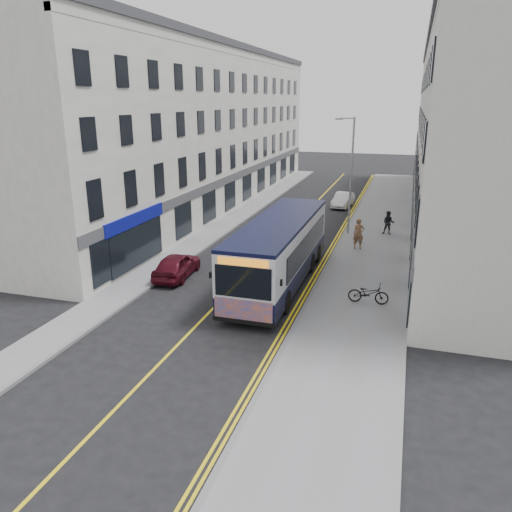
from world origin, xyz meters
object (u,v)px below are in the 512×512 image
Objects in this scene: bicycle at (368,293)px; car_white at (343,200)px; pedestrian_near at (359,234)px; pedestrian_far at (388,223)px; car_maroon at (177,265)px; city_bus at (279,250)px; streetlamp at (350,172)px.

car_white is at bearing 9.13° from bicycle.
car_white is at bearing 83.83° from pedestrian_near.
pedestrian_far is (0.22, 12.89, 0.33)m from bicycle.
pedestrian_far reaches higher than car_maroon.
pedestrian_near is (3.24, 7.23, -0.77)m from city_bus.
streetlamp is 14.21m from car_maroon.
bicycle is 22.20m from car_white.
city_bus is 3.05× the size of car_white.
pedestrian_near reaches higher than car_white.
streetlamp reaches higher than pedestrian_near.
streetlamp is at bearing 89.73° from pedestrian_near.
city_bus reaches higher than car_maroon.
streetlamp is 2.10× the size of car_white.
streetlamp reaches higher than bicycle.
pedestrian_far is (4.86, 11.34, -0.91)m from city_bus.
city_bus reaches higher than pedestrian_far.
pedestrian_near reaches higher than pedestrian_far.
pedestrian_far is 9.92m from car_white.
pedestrian_far is at bearing 66.81° from city_bus.
car_maroon is at bearing -128.62° from pedestrian_far.
pedestrian_near is at bearing -109.28° from pedestrian_far.
bicycle is at bearing -98.86° from pedestrian_near.
pedestrian_near reaches higher than bicycle.
car_white is at bearing 88.47° from city_bus.
car_maroon is (-10.10, 0.94, 0.06)m from bicycle.
city_bus is 5.04m from bicycle.
car_white is 21.73m from car_maroon.
pedestrian_near is 0.50× the size of car_white.
pedestrian_near is (-1.39, 8.78, 0.47)m from bicycle.
car_maroon is (-8.71, -7.84, -0.41)m from pedestrian_near.
pedestrian_near is at bearing -72.40° from streetlamp.
bicycle is 10.15m from car_maroon.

